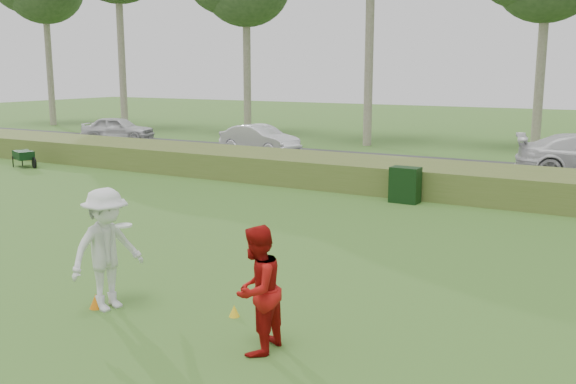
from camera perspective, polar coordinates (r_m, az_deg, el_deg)
The scene contains 11 objects.
ground at distance 11.01m, azimuth -10.43°, elevation -10.13°, with size 120.00×120.00×0.00m, color #336220.
reed_strip at distance 21.22m, azimuth 10.67°, elevation 1.31°, with size 80.00×3.00×0.90m, color #4D6127.
park_road at distance 26.01m, azimuth 14.21°, elevation 1.98°, with size 80.00×6.00×0.06m, color #2D2D2D.
player_white at distance 10.92m, azimuth -15.82°, elevation -4.93°, with size 1.04×1.44×2.03m.
player_red at distance 8.98m, azimuth -2.80°, elevation -8.68°, with size 0.89×0.69×1.82m, color #A4100E.
cone_orange at distance 11.26m, azimuth -16.70°, elevation -9.27°, with size 0.22×0.22×0.24m, color orange.
cone_yellow at distance 10.50m, azimuth -4.80°, elevation -10.48°, with size 0.17×0.17×0.19m, color yellow.
utility_cabinet at distance 19.31m, azimuth 10.37°, elevation 0.63°, with size 0.85×0.53×1.06m, color black.
wheelbarrow at distance 27.98m, azimuth -22.42°, elevation 3.02°, with size 1.40×0.93×0.66m.
car_left at distance 36.14m, azimuth -14.87°, elevation 5.47°, with size 1.55×3.86×1.31m, color silver.
car_mid at distance 29.72m, azimuth -2.55°, elevation 4.71°, with size 1.39×3.98×1.31m, color white.
Camera 1 is at (6.67, -7.84, 3.92)m, focal length 40.00 mm.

